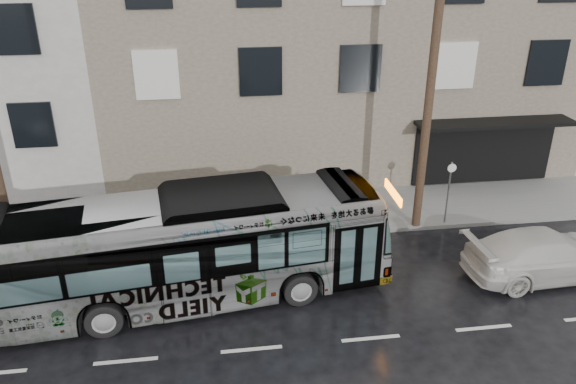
% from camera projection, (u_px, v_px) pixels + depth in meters
% --- Properties ---
extents(ground, '(120.00, 120.00, 0.00)m').
position_uv_depth(ground, '(245.00, 294.00, 16.88)').
color(ground, black).
rests_on(ground, ground).
extents(sidewalk, '(90.00, 3.60, 0.15)m').
position_uv_depth(sidewalk, '(236.00, 218.00, 21.25)').
color(sidewalk, gray).
rests_on(sidewalk, ground).
extents(building_taupe, '(20.00, 12.00, 11.00)m').
position_uv_depth(building_taupe, '(328.00, 35.00, 26.62)').
color(building_taupe, gray).
rests_on(building_taupe, ground).
extents(utility_pole_front, '(0.30, 0.30, 9.00)m').
position_uv_depth(utility_pole_front, '(428.00, 105.00, 18.71)').
color(utility_pole_front, '#503A28').
rests_on(utility_pole_front, sidewalk).
extents(sign_post, '(0.06, 0.06, 2.40)m').
position_uv_depth(sign_post, '(448.00, 193.00, 20.23)').
color(sign_post, slate).
rests_on(sign_post, sidewalk).
extents(bus, '(12.17, 4.26, 3.32)m').
position_uv_depth(bus, '(183.00, 249.00, 16.06)').
color(bus, '#B2B2B2').
rests_on(bus, ground).
extents(white_sedan, '(5.30, 2.43, 1.50)m').
position_uv_depth(white_sedan, '(546.00, 254.00, 17.52)').
color(white_sedan, silver).
rests_on(white_sedan, ground).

